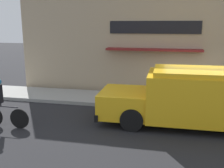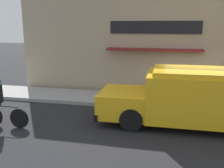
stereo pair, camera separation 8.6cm
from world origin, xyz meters
TOP-DOWN VIEW (x-y plane):
  - ground_plane at (0.00, 0.00)m, footprint 70.00×70.00m
  - sidewalk at (0.00, 1.09)m, footprint 28.00×2.17m
  - storefront at (-0.04, 2.50)m, footprint 17.81×0.74m
  - school_bus at (0.20, -1.39)m, footprint 6.67×2.66m
  - cyclist at (-6.68, -2.96)m, footprint 1.73×0.20m
  - trash_bin at (1.11, 1.53)m, footprint 0.54×0.54m

SIDE VIEW (x-z plane):
  - ground_plane at x=0.00m, z-range 0.00..0.00m
  - sidewalk at x=0.00m, z-range 0.00..0.16m
  - trash_bin at x=1.11m, z-range 0.16..0.92m
  - cyclist at x=-6.68m, z-range -0.06..1.67m
  - school_bus at x=0.20m, z-range 0.05..2.09m
  - storefront at x=-0.04m, z-range 0.00..5.78m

